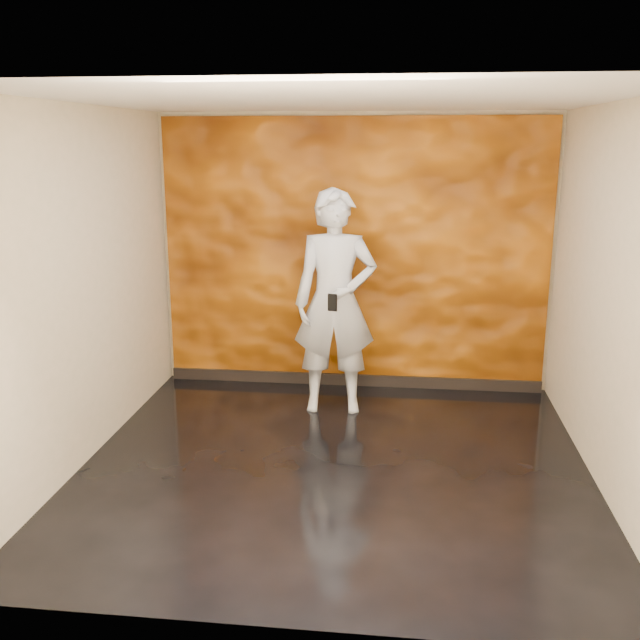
% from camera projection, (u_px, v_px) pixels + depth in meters
% --- Properties ---
extents(room, '(4.02, 4.02, 2.81)m').
position_uv_depth(room, '(336.00, 294.00, 5.37)').
color(room, black).
rests_on(room, ground).
extents(feature_wall, '(3.90, 0.06, 2.75)m').
position_uv_depth(feature_wall, '(354.00, 256.00, 7.26)').
color(feature_wall, orange).
rests_on(feature_wall, ground).
extents(baseboard, '(3.90, 0.04, 0.12)m').
position_uv_depth(baseboard, '(352.00, 380.00, 7.54)').
color(baseboard, black).
rests_on(baseboard, ground).
extents(man, '(0.81, 0.56, 2.11)m').
position_uv_depth(man, '(335.00, 302.00, 6.66)').
color(man, '#A1A6B0').
rests_on(man, ground).
extents(phone, '(0.09, 0.04, 0.16)m').
position_uv_depth(phone, '(332.00, 302.00, 6.34)').
color(phone, black).
rests_on(phone, man).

